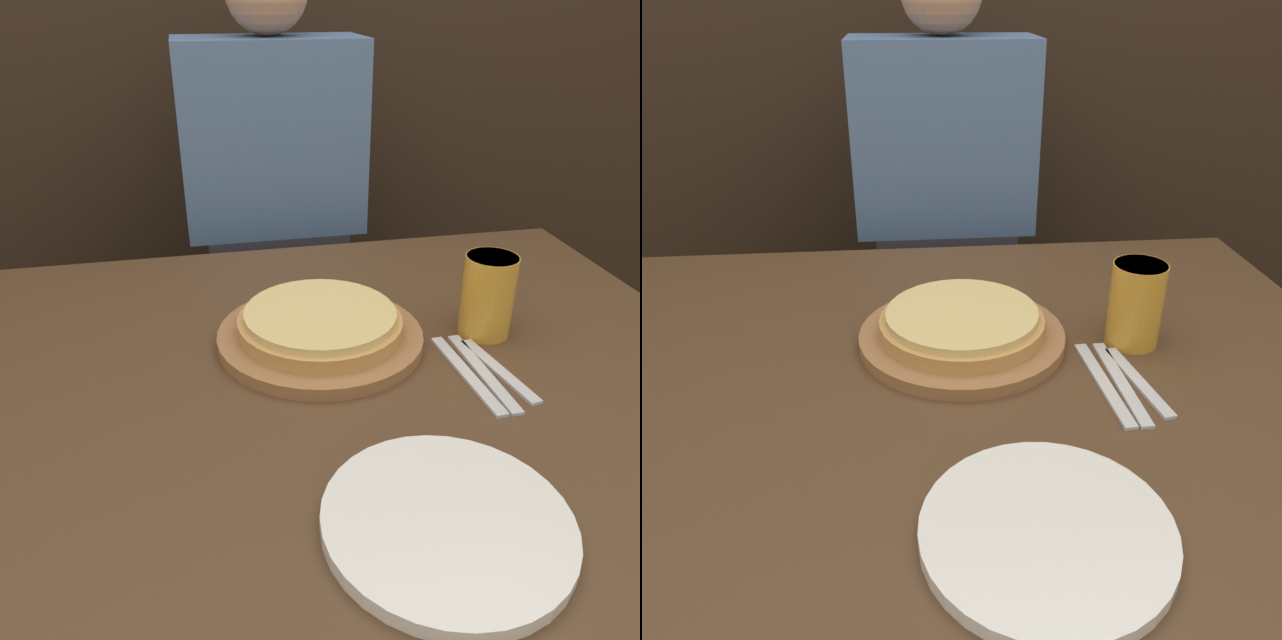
% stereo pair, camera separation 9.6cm
% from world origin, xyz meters
% --- Properties ---
extents(dining_table, '(1.26, 1.00, 0.71)m').
position_xyz_m(dining_table, '(0.00, 0.00, 0.36)').
color(dining_table, '#4C331E').
rests_on(dining_table, ground_plane).
extents(pizza_on_board, '(0.32, 0.32, 0.06)m').
position_xyz_m(pizza_on_board, '(0.02, 0.09, 0.74)').
color(pizza_on_board, '#99663D').
rests_on(pizza_on_board, dining_table).
extents(beer_glass, '(0.08, 0.08, 0.13)m').
position_xyz_m(beer_glass, '(0.29, 0.07, 0.79)').
color(beer_glass, gold).
rests_on(beer_glass, dining_table).
extents(dinner_plate, '(0.26, 0.26, 0.02)m').
position_xyz_m(dinner_plate, '(0.07, -0.31, 0.72)').
color(dinner_plate, white).
rests_on(dinner_plate, dining_table).
extents(fork, '(0.03, 0.21, 0.00)m').
position_xyz_m(fork, '(0.21, -0.04, 0.72)').
color(fork, silver).
rests_on(fork, dining_table).
extents(dinner_knife, '(0.02, 0.21, 0.00)m').
position_xyz_m(dinner_knife, '(0.24, -0.04, 0.72)').
color(dinner_knife, silver).
rests_on(dinner_knife, dining_table).
extents(spoon, '(0.05, 0.18, 0.00)m').
position_xyz_m(spoon, '(0.26, -0.04, 0.72)').
color(spoon, silver).
rests_on(spoon, dining_table).
extents(diner_person, '(0.41, 0.20, 1.29)m').
position_xyz_m(diner_person, '(0.04, 0.70, 0.62)').
color(diner_person, '#33333D').
rests_on(diner_person, ground_plane).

